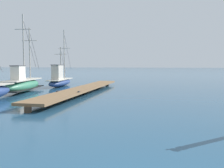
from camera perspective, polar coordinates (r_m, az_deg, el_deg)
name	(u,v)px	position (r m, az deg, el deg)	size (l,w,h in m)	color
floating_dock	(84,89)	(21.61, -6.32, -1.02)	(2.00, 18.42, 0.53)	brown
fishing_boat_0	(23,84)	(23.48, -19.32, -0.01)	(2.61, 7.48, 6.75)	#337556
fishing_boat_1	(60,80)	(28.43, -11.60, 0.88)	(2.24, 7.91, 6.36)	navy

